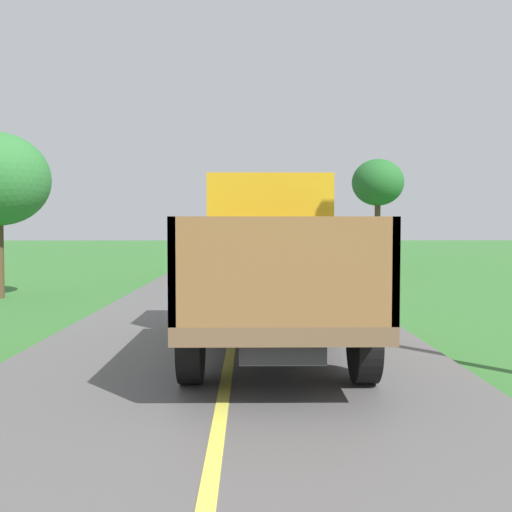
{
  "coord_description": "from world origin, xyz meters",
  "views": [
    {
      "loc": [
        0.3,
        2.37,
        1.96
      ],
      "look_at": [
        0.42,
        14.37,
        1.4
      ],
      "focal_mm": 41.3,
      "sensor_mm": 36.0,
      "label": 1
    }
  ],
  "objects": [
    {
      "name": "banana_truck_near",
      "position": [
        0.62,
        11.99,
        1.47
      ],
      "size": [
        2.38,
        5.82,
        2.8
      ],
      "color": "#2D2D30",
      "rests_on": "road_surface"
    },
    {
      "name": "banana_truck_far",
      "position": [
        0.54,
        25.95,
        1.46
      ],
      "size": [
        2.38,
        5.81,
        2.8
      ],
      "color": "#2D2D30",
      "rests_on": "road_surface"
    },
    {
      "name": "roadside_tree_mid_right",
      "position": [
        6.5,
        30.96,
        4.16
      ],
      "size": [
        2.51,
        2.51,
        5.33
      ],
      "color": "#4C3823",
      "rests_on": "ground"
    }
  ]
}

